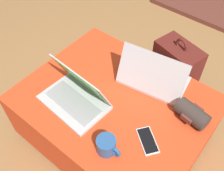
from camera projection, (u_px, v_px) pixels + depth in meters
ground_plane at (115, 135)px, 1.77m from camera, size 14.00×14.00×0.00m
ottoman at (115, 119)px, 1.61m from camera, size 1.03×0.82×0.41m
laptop_near at (76, 95)px, 1.41m from camera, size 0.38×0.27×0.24m
laptop_far at (153, 77)px, 1.49m from camera, size 0.41×0.30×0.24m
cell_phone at (148, 141)px, 1.28m from camera, size 0.16×0.15×0.01m
backpack at (175, 73)px, 1.84m from camera, size 0.34×0.29×0.53m
wrist_brace at (192, 114)px, 1.34m from camera, size 0.18×0.12×0.09m
coffee_mug at (107, 146)px, 1.22m from camera, size 0.13×0.09×0.09m
fireplace_hearth at (223, 14)px, 2.64m from camera, size 1.40×0.50×0.04m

